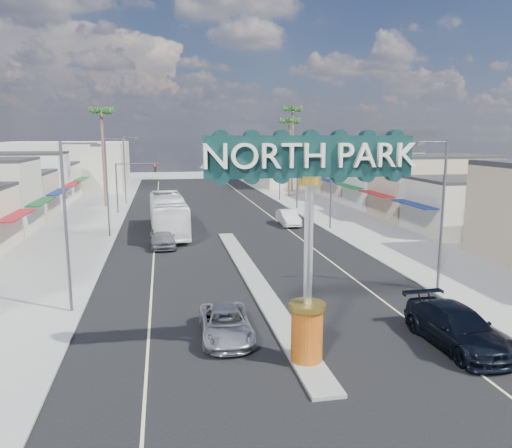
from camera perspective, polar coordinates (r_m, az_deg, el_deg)
name	(u,v)px	position (r m, az deg, el deg)	size (l,w,h in m)	color
ground	(224,233)	(47.86, -3.65, -1.05)	(160.00, 160.00, 0.00)	gray
road	(224,233)	(47.86, -3.65, -1.05)	(20.00, 120.00, 0.01)	black
median_island	(254,280)	(32.46, -0.20, -6.37)	(1.30, 30.00, 0.16)	gray
sidewalk_left	(71,238)	(48.26, -20.39, -1.52)	(8.00, 120.00, 0.12)	gray
sidewalk_right	(362,228)	(51.40, 12.03, -0.41)	(8.00, 120.00, 0.12)	gray
storefront_row_right	(397,184)	(66.84, 15.81, 4.40)	(12.00, 42.00, 6.00)	#B7B29E
backdrop_far_left	(67,165)	(93.21, -20.82, 6.29)	(20.00, 20.00, 8.00)	#B7B29E
backdrop_far_right	(310,163)	(95.81, 6.24, 6.98)	(20.00, 20.00, 8.00)	beige
gateway_sign	(309,223)	(19.70, 6.09, 0.15)	(8.20, 1.50, 9.15)	#B73F0E
traffic_signal_left	(132,178)	(60.91, -13.97, 5.16)	(5.09, 0.45, 6.00)	#47474C
traffic_signal_right	(283,175)	(62.58, 3.14, 5.57)	(5.09, 0.45, 6.00)	#47474C
streetlight_l_near	(69,219)	(27.37, -20.61, 0.56)	(2.03, 0.22, 9.00)	#47474C
streetlight_l_mid	(109,182)	(47.05, -16.48, 4.59)	(2.03, 0.22, 9.00)	#47474C
streetlight_l_far	(126,167)	(68.90, -14.66, 6.34)	(2.03, 0.22, 9.00)	#47474C
streetlight_r_near	(440,208)	(31.35, 20.31, 1.73)	(2.03, 0.22, 9.00)	#47474C
streetlight_r_mid	(330,179)	(49.46, 8.41, 5.16)	(2.03, 0.22, 9.00)	#47474C
streetlight_r_far	(279,165)	(70.58, 2.60, 6.75)	(2.03, 0.22, 9.00)	#47474C
palm_left_far	(101,117)	(67.04, -17.27, 11.62)	(2.60, 2.60, 13.10)	brown
palm_right_mid	(290,125)	(74.95, 3.87, 11.17)	(2.60, 2.60, 12.10)	brown
palm_right_far	(293,115)	(81.31, 4.21, 12.35)	(2.60, 2.60, 14.10)	brown
suv_left	(226,324)	(23.59, -3.48, -11.33)	(2.30, 4.98, 1.38)	#ABABB0
suv_right	(457,327)	(24.38, 21.96, -10.88)	(2.48, 6.09, 1.77)	black
car_parked_left	(162,237)	(42.51, -10.65, -1.48)	(2.00, 4.97, 1.69)	slate
car_parked_right	(288,218)	(51.88, 3.69, 0.73)	(1.69, 4.86, 1.60)	silver
city_bus	(168,214)	(48.22, -10.01, 1.09)	(3.05, 13.06, 3.64)	white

